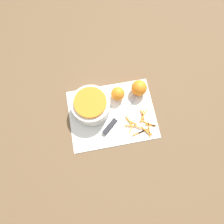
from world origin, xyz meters
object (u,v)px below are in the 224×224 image
Objects in this scene: knife at (114,121)px; orange_left at (118,94)px; bowl_speckled at (91,105)px; orange_right at (139,88)px.

knife is 3.02× the size of orange_left.
knife is at bearing -41.09° from bowl_speckled.
orange_left is at bearing 16.20° from bowl_speckled.
orange_left is (0.04, 0.12, 0.03)m from knife.
orange_right is (0.15, 0.13, 0.03)m from knife.
orange_left is at bearing -175.21° from orange_right.
orange_left is 0.11m from orange_right.
knife is at bearing -138.12° from orange_right.
orange_right is at bearing 4.79° from orange_left.
orange_left is at bearing 30.61° from knife.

